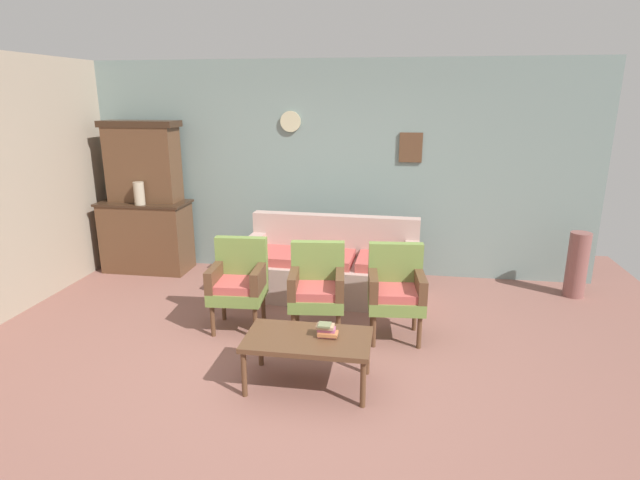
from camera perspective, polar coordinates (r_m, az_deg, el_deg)
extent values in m
plane|color=#84564C|center=(4.49, -2.40, -14.36)|extent=(7.68, 7.68, 0.00)
cube|color=gray|center=(6.54, 2.05, 7.89)|extent=(6.40, 0.06, 2.70)
cube|color=brown|center=(6.41, 10.17, 10.20)|extent=(0.28, 0.02, 0.36)
cylinder|color=beige|center=(6.53, -3.32, 13.16)|extent=(0.26, 0.03, 0.26)
cube|color=brown|center=(7.12, -18.86, 0.30)|extent=(1.10, 0.52, 0.90)
cube|color=#342115|center=(7.01, -19.20, 3.96)|extent=(1.16, 0.55, 0.03)
cube|color=brown|center=(7.01, -19.26, 8.02)|extent=(0.90, 0.36, 0.95)
cube|color=#342115|center=(6.96, -19.65, 12.21)|extent=(0.99, 0.38, 0.08)
cylinder|color=tan|center=(6.81, -19.66, 4.96)|extent=(0.13, 0.13, 0.29)
cube|color=tan|center=(5.91, 1.15, -4.41)|extent=(2.02, 0.87, 0.42)
cube|color=tan|center=(6.07, 1.69, 0.61)|extent=(2.00, 0.23, 0.48)
cube|color=tan|center=(5.72, 10.26, -1.85)|extent=(0.19, 0.81, 0.24)
cube|color=tan|center=(6.02, -7.47, -0.84)|extent=(0.19, 0.81, 0.24)
cube|color=#B74C47|center=(5.72, 6.89, -2.46)|extent=(0.55, 0.58, 0.10)
cube|color=#B74C47|center=(5.78, 1.10, -2.13)|extent=(0.55, 0.58, 0.10)
cube|color=#B74C47|center=(5.91, -4.51, -1.79)|extent=(0.55, 0.58, 0.10)
cube|color=olive|center=(5.11, -9.22, -5.92)|extent=(0.55, 0.51, 0.12)
cube|color=#B74C47|center=(5.05, -9.32, -5.06)|extent=(0.47, 0.43, 0.10)
cube|color=olive|center=(5.19, -8.80, -2.13)|extent=(0.53, 0.13, 0.46)
cube|color=brown|center=(4.99, -6.86, -4.24)|extent=(0.11, 0.48, 0.22)
cube|color=brown|center=(5.11, -11.70, -4.01)|extent=(0.11, 0.48, 0.22)
cylinder|color=brown|center=(4.97, -7.29, -9.20)|extent=(0.04, 0.04, 0.32)
cylinder|color=brown|center=(5.08, -11.97, -8.88)|extent=(0.04, 0.04, 0.32)
cylinder|color=brown|center=(5.31, -6.38, -7.49)|extent=(0.04, 0.04, 0.32)
cylinder|color=brown|center=(5.41, -10.77, -7.23)|extent=(0.04, 0.04, 0.32)
cube|color=olive|center=(4.90, -0.35, -6.68)|extent=(0.57, 0.54, 0.12)
cube|color=#B74C47|center=(4.84, -0.36, -5.79)|extent=(0.49, 0.46, 0.10)
cube|color=olive|center=(4.98, -0.24, -2.72)|extent=(0.53, 0.16, 0.46)
cube|color=brown|center=(4.83, 2.26, -4.86)|extent=(0.13, 0.49, 0.22)
cube|color=brown|center=(4.85, -2.96, -4.77)|extent=(0.13, 0.49, 0.22)
cylinder|color=brown|center=(4.81, 2.07, -10.01)|extent=(0.04, 0.04, 0.32)
cylinder|color=brown|center=(4.83, -2.99, -9.91)|extent=(0.04, 0.04, 0.32)
cylinder|color=brown|center=(5.15, 2.12, -8.17)|extent=(0.04, 0.04, 0.32)
cylinder|color=brown|center=(5.17, -2.59, -8.08)|extent=(0.04, 0.04, 0.32)
cube|color=olive|center=(4.90, 8.51, -6.85)|extent=(0.56, 0.53, 0.12)
cube|color=#B74C47|center=(4.85, 8.58, -5.96)|extent=(0.48, 0.45, 0.10)
cube|color=olive|center=(4.98, 8.47, -2.89)|extent=(0.53, 0.15, 0.46)
cube|color=brown|center=(4.86, 11.19, -5.02)|extent=(0.12, 0.49, 0.22)
cube|color=brown|center=(4.82, 5.98, -4.96)|extent=(0.12, 0.49, 0.22)
cylinder|color=brown|center=(4.84, 11.10, -10.14)|extent=(0.04, 0.04, 0.32)
cylinder|color=brown|center=(4.80, 6.05, -10.13)|extent=(0.04, 0.04, 0.32)
cylinder|color=brown|center=(5.18, 10.59, -8.30)|extent=(0.04, 0.04, 0.32)
cylinder|color=brown|center=(5.15, 5.89, -8.27)|extent=(0.04, 0.04, 0.32)
cube|color=brown|center=(4.10, -1.37, -11.12)|extent=(1.00, 0.56, 0.04)
cylinder|color=brown|center=(4.49, -6.68, -11.64)|extent=(0.04, 0.04, 0.38)
cylinder|color=brown|center=(4.36, 5.35, -12.55)|extent=(0.04, 0.04, 0.38)
cylinder|color=brown|center=(4.09, -8.54, -14.67)|extent=(0.04, 0.04, 0.38)
cylinder|color=brown|center=(3.94, 4.85, -15.85)|extent=(0.04, 0.04, 0.38)
cube|color=pink|center=(4.09, 0.75, -10.71)|extent=(0.14, 0.07, 0.02)
cube|color=#BD6E3F|center=(4.08, 0.89, -10.47)|extent=(0.16, 0.10, 0.03)
cube|color=#A75888|center=(4.08, 0.73, -10.01)|extent=(0.14, 0.08, 0.03)
cube|color=tan|center=(4.07, 0.60, -9.68)|extent=(0.14, 0.10, 0.02)
cube|color=#747A53|center=(4.05, 0.52, -9.51)|extent=(0.10, 0.10, 0.02)
cylinder|color=brown|center=(6.57, 26.93, -2.49)|extent=(0.23, 0.23, 0.77)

